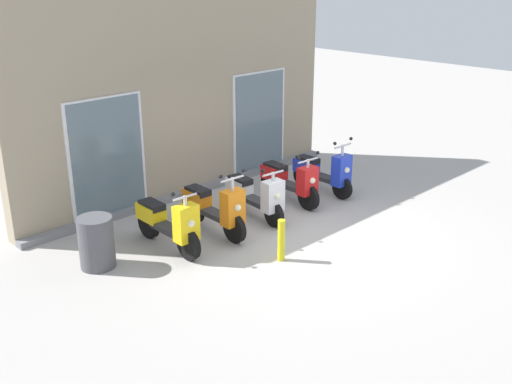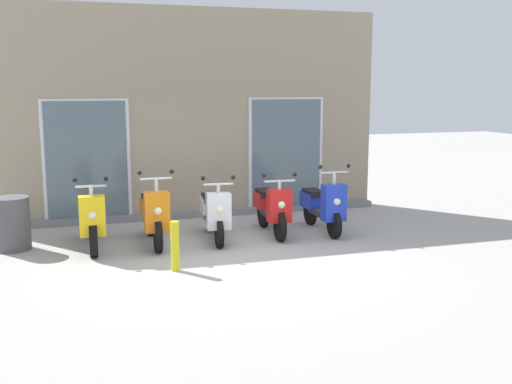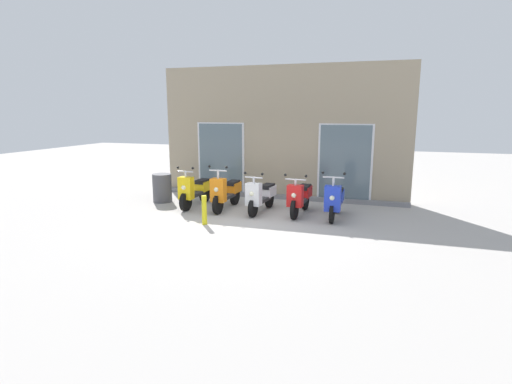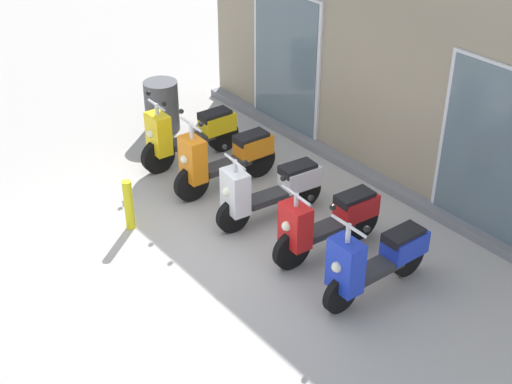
{
  "view_description": "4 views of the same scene",
  "coord_description": "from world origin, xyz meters",
  "px_view_note": "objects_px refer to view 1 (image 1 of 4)",
  "views": [
    {
      "loc": [
        -7.38,
        -6.56,
        4.47
      ],
      "look_at": [
        -0.57,
        0.41,
        0.82
      ],
      "focal_mm": 42.51,
      "sensor_mm": 36.0,
      "label": 1
    },
    {
      "loc": [
        -2.39,
        -8.82,
        2.56
      ],
      "look_at": [
        0.55,
        0.49,
        0.86
      ],
      "focal_mm": 43.52,
      "sensor_mm": 36.0,
      "label": 2
    },
    {
      "loc": [
        3.05,
        -9.03,
        2.65
      ],
      "look_at": [
        -0.14,
        0.92,
        0.55
      ],
      "focal_mm": 28.36,
      "sensor_mm": 36.0,
      "label": 3
    },
    {
      "loc": [
        6.19,
        -4.05,
        5.28
      ],
      "look_at": [
        -0.0,
        0.78,
        0.5
      ],
      "focal_mm": 50.37,
      "sensor_mm": 36.0,
      "label": 4
    }
  ],
  "objects_px": {
    "scooter_orange": "(214,207)",
    "scooter_blue": "(323,171)",
    "scooter_yellow": "(168,223)",
    "trash_bin": "(96,242)",
    "curb_bollard": "(281,240)",
    "scooter_white": "(255,195)",
    "scooter_red": "(290,180)"
  },
  "relations": [
    {
      "from": "scooter_orange",
      "to": "curb_bollard",
      "type": "distance_m",
      "value": 1.57
    },
    {
      "from": "scooter_red",
      "to": "scooter_blue",
      "type": "bearing_deg",
      "value": -7.3
    },
    {
      "from": "trash_bin",
      "to": "scooter_white",
      "type": "bearing_deg",
      "value": -5.5
    },
    {
      "from": "scooter_orange",
      "to": "trash_bin",
      "type": "bearing_deg",
      "value": 172.0
    },
    {
      "from": "scooter_orange",
      "to": "scooter_blue",
      "type": "relative_size",
      "value": 1.08
    },
    {
      "from": "scooter_yellow",
      "to": "curb_bollard",
      "type": "xyz_separation_m",
      "value": [
        1.03,
        -1.62,
        -0.11
      ]
    },
    {
      "from": "scooter_yellow",
      "to": "trash_bin",
      "type": "relative_size",
      "value": 2.0
    },
    {
      "from": "scooter_yellow",
      "to": "scooter_blue",
      "type": "distance_m",
      "value": 3.91
    },
    {
      "from": "scooter_yellow",
      "to": "scooter_blue",
      "type": "bearing_deg",
      "value": -1.33
    },
    {
      "from": "scooter_red",
      "to": "curb_bollard",
      "type": "xyz_separation_m",
      "value": [
        -1.97,
        -1.64,
        -0.12
      ]
    },
    {
      "from": "scooter_orange",
      "to": "scooter_blue",
      "type": "bearing_deg",
      "value": -0.73
    },
    {
      "from": "scooter_red",
      "to": "scooter_orange",
      "type": "bearing_deg",
      "value": -177.78
    },
    {
      "from": "scooter_orange",
      "to": "scooter_white",
      "type": "bearing_deg",
      "value": -0.06
    },
    {
      "from": "scooter_white",
      "to": "trash_bin",
      "type": "height_order",
      "value": "scooter_white"
    },
    {
      "from": "trash_bin",
      "to": "scooter_blue",
      "type": "bearing_deg",
      "value": -3.82
    },
    {
      "from": "scooter_white",
      "to": "trash_bin",
      "type": "bearing_deg",
      "value": 174.5
    },
    {
      "from": "scooter_yellow",
      "to": "scooter_blue",
      "type": "xyz_separation_m",
      "value": [
        3.91,
        -0.09,
        0.01
      ]
    },
    {
      "from": "scooter_yellow",
      "to": "scooter_white",
      "type": "height_order",
      "value": "scooter_yellow"
    },
    {
      "from": "scooter_orange",
      "to": "curb_bollard",
      "type": "height_order",
      "value": "scooter_orange"
    },
    {
      "from": "scooter_yellow",
      "to": "trash_bin",
      "type": "xyz_separation_m",
      "value": [
        -1.2,
        0.25,
        -0.04
      ]
    },
    {
      "from": "scooter_yellow",
      "to": "scooter_orange",
      "type": "distance_m",
      "value": 0.96
    },
    {
      "from": "scooter_orange",
      "to": "curb_bollard",
      "type": "relative_size",
      "value": 2.38
    },
    {
      "from": "scooter_blue",
      "to": "scooter_red",
      "type": "bearing_deg",
      "value": 172.7
    },
    {
      "from": "curb_bollard",
      "to": "trash_bin",
      "type": "bearing_deg",
      "value": 140.05
    },
    {
      "from": "scooter_white",
      "to": "trash_bin",
      "type": "distance_m",
      "value": 3.18
    },
    {
      "from": "scooter_orange",
      "to": "scooter_blue",
      "type": "xyz_separation_m",
      "value": [
        2.94,
        -0.04,
        -0.01
      ]
    },
    {
      "from": "scooter_orange",
      "to": "curb_bollard",
      "type": "bearing_deg",
      "value": -87.58
    },
    {
      "from": "trash_bin",
      "to": "scooter_yellow",
      "type": "bearing_deg",
      "value": -11.8
    },
    {
      "from": "scooter_orange",
      "to": "scooter_red",
      "type": "height_order",
      "value": "scooter_orange"
    },
    {
      "from": "scooter_red",
      "to": "scooter_blue",
      "type": "height_order",
      "value": "scooter_blue"
    },
    {
      "from": "scooter_white",
      "to": "scooter_red",
      "type": "height_order",
      "value": "scooter_white"
    },
    {
      "from": "trash_bin",
      "to": "curb_bollard",
      "type": "xyz_separation_m",
      "value": [
        2.23,
        -1.87,
        -0.07
      ]
    }
  ]
}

